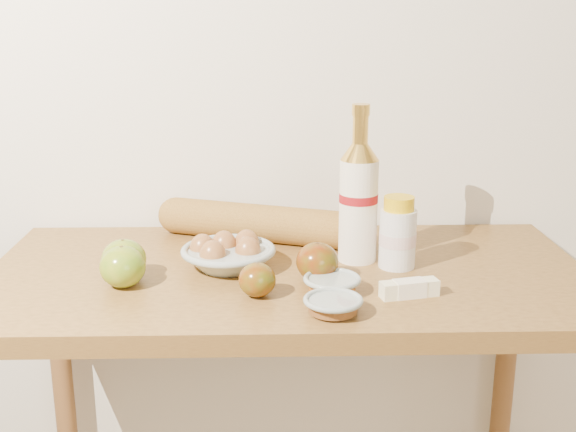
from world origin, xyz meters
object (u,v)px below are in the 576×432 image
object	(u,v)px
bourbon_bottle	(358,199)
egg_bowl	(228,254)
table	(288,326)
baguette	(260,223)
cream_bottle	(398,235)

from	to	relation	value
bourbon_bottle	egg_bowl	distance (m)	0.29
table	baguette	xyz separation A→B (m)	(-0.06, 0.19, 0.17)
cream_bottle	baguette	bearing A→B (deg)	134.38
bourbon_bottle	baguette	distance (m)	0.26
table	bourbon_bottle	world-z (taller)	bourbon_bottle
baguette	cream_bottle	bearing A→B (deg)	-13.27
bourbon_bottle	cream_bottle	world-z (taller)	bourbon_bottle
cream_bottle	egg_bowl	bearing A→B (deg)	166.06
bourbon_bottle	table	bearing A→B (deg)	-152.72
bourbon_bottle	egg_bowl	bearing A→B (deg)	-164.74
table	baguette	world-z (taller)	baguette
cream_bottle	baguette	distance (m)	0.33
table	bourbon_bottle	distance (m)	0.30
bourbon_bottle	cream_bottle	distance (m)	0.11
table	cream_bottle	xyz separation A→B (m)	(0.22, 0.01, 0.19)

